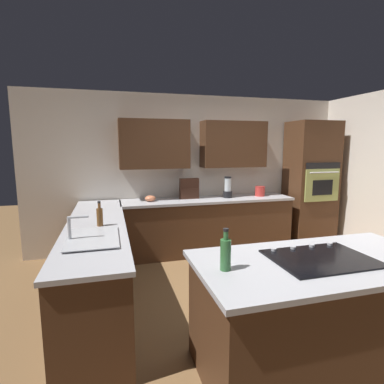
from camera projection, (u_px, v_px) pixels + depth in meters
ground_plane at (262, 299)px, 3.47m from camera, size 14.00×14.00×0.00m
wall_back at (204, 165)px, 5.18m from camera, size 6.00×0.44×2.60m
lower_cabinets_back at (208, 226)px, 5.02m from camera, size 2.80×0.60×0.86m
countertop_back at (208, 200)px, 4.95m from camera, size 2.84×0.64×0.04m
lower_cabinets_side at (98, 262)px, 3.45m from camera, size 0.60×2.90×0.86m
countertop_side at (96, 225)px, 3.39m from camera, size 0.64×2.94×0.04m
island_base at (317, 316)px, 2.36m from camera, size 1.86×0.89×0.86m
island_top at (321, 262)px, 2.29m from camera, size 1.94×0.97×0.04m
wall_oven at (310, 183)px, 5.42m from camera, size 0.80×0.66×2.19m
sink_unit at (92, 238)px, 2.78m from camera, size 0.46×0.70×0.23m
cooktop at (320, 258)px, 2.30m from camera, size 0.76×0.56×0.03m
blender at (228, 189)px, 5.03m from camera, size 0.15×0.15×0.35m
mixing_bowl at (150, 198)px, 4.70m from camera, size 0.17×0.17×0.09m
spice_rack at (189, 189)px, 4.92m from camera, size 0.31×0.11×0.34m
kettle at (260, 191)px, 5.19m from camera, size 0.17×0.17×0.17m
dish_soap_bottle at (100, 216)px, 3.24m from camera, size 0.07×0.07×0.27m
oil_bottle at (226, 253)px, 2.08m from camera, size 0.08×0.08×0.30m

